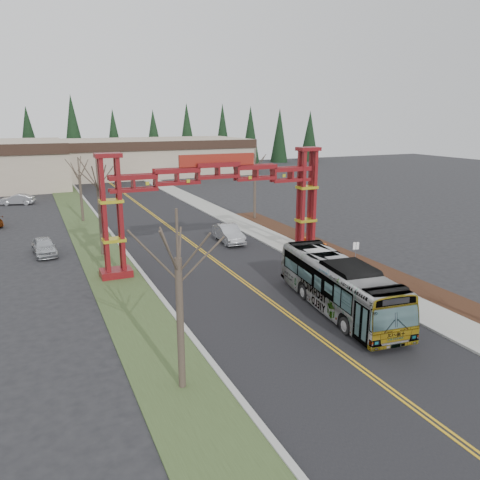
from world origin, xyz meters
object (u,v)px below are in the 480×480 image
silver_sedan (229,234)px  barrel_south (323,249)px  parked_car_far_a (17,199)px  retail_building_east (150,157)px  transit_bus (339,285)px  bare_tree_median_mid (98,183)px  bare_tree_median_near (178,259)px  bare_tree_right_far (255,167)px  bare_tree_median_far (79,175)px  gateway_arch (218,189)px  barrel_north (299,238)px  parked_car_near_a (44,246)px  street_sign (356,250)px  barrel_mid (305,243)px

silver_sedan → barrel_south: (5.63, -7.16, -0.33)m
parked_car_far_a → retail_building_east: bearing=154.1°
transit_bus → bare_tree_median_mid: size_ratio=1.38×
bare_tree_median_near → bare_tree_right_far: bearing=58.7°
bare_tree_median_far → gateway_arch: bearing=-68.8°
bare_tree_median_near → barrel_north: bearing=47.2°
gateway_arch → parked_car_near_a: bearing=146.5°
transit_bus → silver_sedan: (0.24, 17.31, -0.78)m
gateway_arch → bare_tree_median_near: (-8.00, -15.76, -0.20)m
bare_tree_right_far → barrel_north: size_ratio=7.59×
retail_building_east → transit_bus: bearing=-95.4°
parked_car_far_a → bare_tree_median_far: 16.51m
gateway_arch → bare_tree_median_far: size_ratio=2.56×
parked_car_far_a → bare_tree_median_far: bearing=41.6°
gateway_arch → barrel_south: bearing=-9.3°
parked_car_near_a → barrel_north: 22.23m
parked_car_near_a → street_sign: (21.59, -13.68, 0.74)m
bare_tree_median_mid → bare_tree_median_far: bare_tree_median_mid is taller
barrel_north → street_sign: bearing=-89.5°
bare_tree_median_far → street_sign: size_ratio=3.46×
transit_bus → bare_tree_median_far: bearing=115.8°
silver_sedan → transit_bus: bearing=-87.6°
bare_tree_right_far → street_sign: 19.83m
parked_car_far_a → barrel_mid: 41.31m
retail_building_east → bare_tree_median_near: (-18.00, -77.72, 2.27)m
gateway_arch → barrel_north: bearing=16.3°
street_sign → bare_tree_median_far: bearing=123.3°
bare_tree_median_near → barrel_mid: bearing=45.1°
retail_building_east → parked_car_near_a: 58.29m
parked_car_near_a → bare_tree_right_far: bare_tree_right_far is taller
street_sign → barrel_north: (-0.08, 8.08, -0.96)m
parked_car_near_a → bare_tree_median_near: bare_tree_median_near is taller
street_sign → bare_tree_median_mid: bearing=145.9°
silver_sedan → parked_car_near_a: bearing=174.0°
silver_sedan → bare_tree_median_near: size_ratio=0.63×
bare_tree_median_mid → silver_sedan: bearing=-2.2°
retail_building_east → bare_tree_median_far: bare_tree_median_far is taller
bare_tree_median_near → street_sign: bearing=31.1°
gateway_arch → barrel_north: gateway_arch is taller
retail_building_east → silver_sedan: (-6.71, -56.26, -2.70)m
bare_tree_right_far → barrel_north: bare_tree_right_far is taller
bare_tree_median_mid → barrel_north: (17.04, -3.48, -5.54)m
transit_bus → silver_sedan: transit_bus is taller
gateway_arch → bare_tree_median_far: bearing=111.2°
gateway_arch → parked_car_near_a: (-12.48, 8.25, -5.24)m
retail_building_east → barrel_north: retail_building_east is taller
bare_tree_median_far → barrel_mid: bare_tree_median_far is taller
retail_building_east → transit_bus: retail_building_east is taller
bare_tree_median_near → transit_bus: bearing=20.6°
street_sign → gateway_arch: bearing=149.2°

